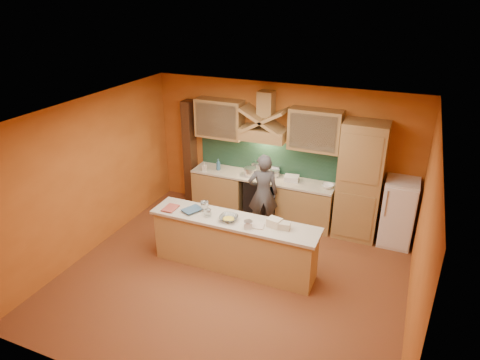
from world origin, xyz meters
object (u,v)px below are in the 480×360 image
at_px(stove, 261,197).
at_px(fridge, 398,212).
at_px(person, 263,193).
at_px(kitchen_scale, 248,225).
at_px(mixing_bowl, 229,218).

distance_m(stove, fridge, 2.71).
relative_size(fridge, person, 0.80).
relative_size(stove, fridge, 0.69).
bearing_deg(person, fridge, 169.17).
relative_size(person, kitchen_scale, 12.57).
xyz_separation_m(fridge, mixing_bowl, (-2.57, -1.96, 0.33)).
bearing_deg(kitchen_scale, fridge, 21.46).
bearing_deg(kitchen_scale, person, 79.25).
bearing_deg(person, mixing_bowl, 63.89).
bearing_deg(mixing_bowl, person, 86.62).
bearing_deg(stove, mixing_bowl, -86.11).
distance_m(stove, mixing_bowl, 2.04).
bearing_deg(kitchen_scale, stove, 82.29).
distance_m(fridge, kitchen_scale, 3.02).
bearing_deg(kitchen_scale, mixing_bowl, 143.88).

